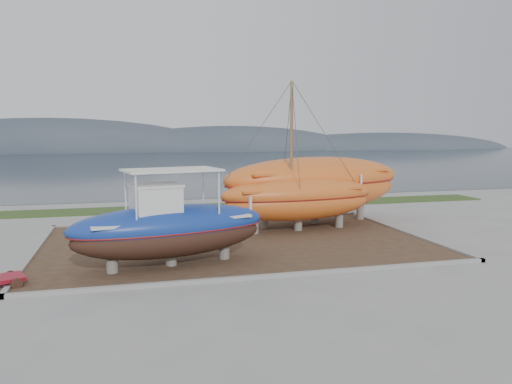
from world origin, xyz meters
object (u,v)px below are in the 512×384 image
object	(u,v)px
white_dinghy	(132,226)
orange_bare_hull	(315,191)
blue_caique	(170,218)
orange_sailboat	(299,157)

from	to	relation	value
white_dinghy	orange_bare_hull	size ratio (longest dim) A/B	0.34
blue_caique	orange_sailboat	distance (m)	9.34
orange_sailboat	orange_bare_hull	distance (m)	3.09
white_dinghy	orange_bare_hull	world-z (taller)	orange_bare_hull
blue_caique	orange_sailboat	xyz separation A→B (m)	(7.29, 5.47, 2.04)
orange_sailboat	orange_bare_hull	size ratio (longest dim) A/B	0.76
blue_caique	orange_sailboat	bearing A→B (deg)	24.40
blue_caique	orange_bare_hull	xyz separation A→B (m)	(8.87, 7.11, -0.05)
blue_caique	orange_bare_hull	bearing A→B (deg)	26.25
white_dinghy	orange_bare_hull	xyz separation A→B (m)	(10.33, 1.38, 1.30)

